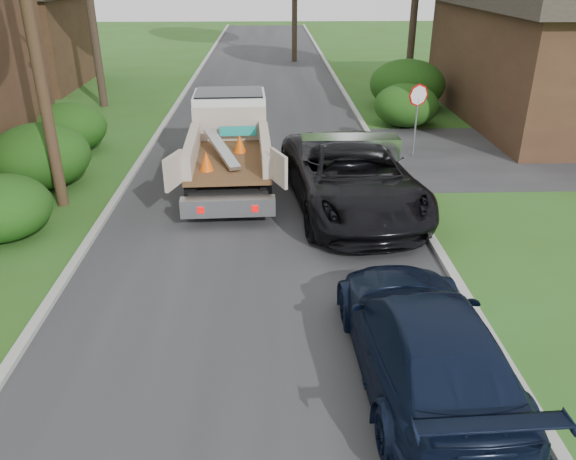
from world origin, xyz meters
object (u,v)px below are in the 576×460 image
(stop_sign, at_px, (417,105))
(black_pickup, at_px, (351,176))
(utility_pole, at_px, (27,4))
(house_left_far, at_px, (6,27))
(navy_suv, at_px, (424,340))
(flatbed_truck, at_px, (230,135))

(stop_sign, xyz_separation_m, black_pickup, (-2.80, -4.50, -0.86))
(utility_pole, distance_m, house_left_far, 18.93)
(stop_sign, xyz_separation_m, utility_pole, (-10.68, -4.02, 3.40))
(black_pickup, xyz_separation_m, navy_suv, (0.20, -7.00, -0.16))
(black_pickup, bearing_deg, utility_pole, 170.31)
(flatbed_truck, bearing_deg, stop_sign, 13.38)
(flatbed_truck, height_order, black_pickup, flatbed_truck)
(utility_pole, relative_size, flatbed_truck, 1.57)
(utility_pole, height_order, flatbed_truck, utility_pole)
(flatbed_truck, xyz_separation_m, black_pickup, (3.37, -2.76, -0.38))
(flatbed_truck, xyz_separation_m, navy_suv, (3.57, -9.76, -0.54))
(utility_pole, xyz_separation_m, flatbed_truck, (4.51, 2.28, -3.88))
(black_pickup, bearing_deg, flatbed_truck, 134.49)
(stop_sign, distance_m, house_left_far, 22.81)
(house_left_far, distance_m, black_pickup, 23.74)
(flatbed_truck, height_order, navy_suv, flatbed_truck)
(navy_suv, bearing_deg, stop_sign, -105.03)
(utility_pole, xyz_separation_m, house_left_far, (-8.02, 17.02, -2.12))
(stop_sign, relative_size, flatbed_truck, 0.39)
(stop_sign, bearing_deg, navy_suv, -102.74)
(flatbed_truck, bearing_deg, navy_suv, -72.22)
(stop_sign, xyz_separation_m, house_left_far, (-18.70, 13.00, 1.27))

